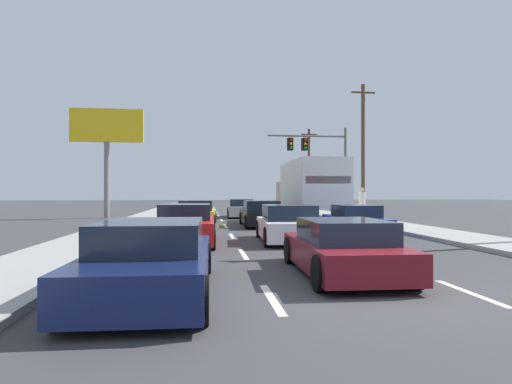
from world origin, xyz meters
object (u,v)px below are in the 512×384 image
car_white (288,225)px  pedestrian_near_corner (362,204)px  box_truck (308,188)px  utility_pole_far (309,167)px  car_black (261,215)px  car_navy (152,260)px  roadside_billboard (107,138)px  car_blue (355,221)px  car_yellow (197,214)px  car_red (185,226)px  utility_pole_mid (363,148)px  car_orange (194,210)px  car_maroon (343,249)px  traffic_signal_mast (314,152)px  car_silver (241,209)px

car_white → pedestrian_near_corner: 11.14m
box_truck → utility_pole_far: (5.70, 22.56, 2.58)m
car_black → box_truck: (3.12, 2.84, 1.40)m
car_navy → roadside_billboard: 23.67m
car_blue → roadside_billboard: 18.83m
car_yellow → car_red: car_red is taller
car_blue → roadside_billboard: bearing=133.7°
car_navy → car_blue: size_ratio=1.10×
car_black → pedestrian_near_corner: pedestrian_near_corner is taller
car_blue → pedestrian_near_corner: 7.87m
utility_pole_mid → car_orange: bearing=-172.4°
car_black → utility_pole_far: size_ratio=0.50×
roadside_billboard → car_navy: bearing=-75.9°
car_black → roadside_billboard: roadside_billboard is taller
car_navy → car_maroon: car_navy is taller
box_truck → pedestrian_near_corner: size_ratio=5.15×
car_navy → car_black: car_black is taller
car_maroon → pedestrian_near_corner: size_ratio=2.22×
car_yellow → car_orange: bearing=92.9°
car_blue → traffic_signal_mast: traffic_signal_mast is taller
car_yellow → car_maroon: bearing=-77.0°
car_orange → car_white: 14.48m
utility_pole_mid → pedestrian_near_corner: 7.95m
car_black → car_white: car_black is taller
utility_pole_mid → utility_pole_far: (0.08, 16.66, -0.41)m
car_silver → car_blue: size_ratio=1.07×
traffic_signal_mast → utility_pole_far: 15.05m
car_white → utility_pole_mid: (8.72, 15.68, 4.40)m
car_navy → car_orange: bearing=89.5°
roadside_billboard → utility_pole_mid: bearing=1.6°
car_yellow → car_blue: car_yellow is taller
car_white → box_truck: size_ratio=0.44×
traffic_signal_mast → pedestrian_near_corner: (0.66, -8.40, -3.82)m
car_yellow → car_white: size_ratio=1.13×
car_silver → roadside_billboard: bearing=178.7°
box_truck → utility_pole_mid: 8.68m
car_black → utility_pole_mid: 13.12m
box_truck → car_navy: bearing=-111.9°
car_red → car_white: bearing=2.1°
car_blue → utility_pole_far: size_ratio=0.48×
car_silver → car_blue: car_silver is taller
car_orange → car_navy: 21.34m
car_white → utility_pole_far: bearing=74.8°
car_black → box_truck: bearing=42.3°
car_orange → box_truck: bearing=-32.3°
car_orange → car_black: (3.59, -7.08, 0.03)m
car_red → car_blue: 7.02m
utility_pole_mid → car_blue: bearing=-112.2°
car_orange → utility_pole_far: (12.41, 18.31, 4.02)m
traffic_signal_mast → pedestrian_near_corner: 9.25m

